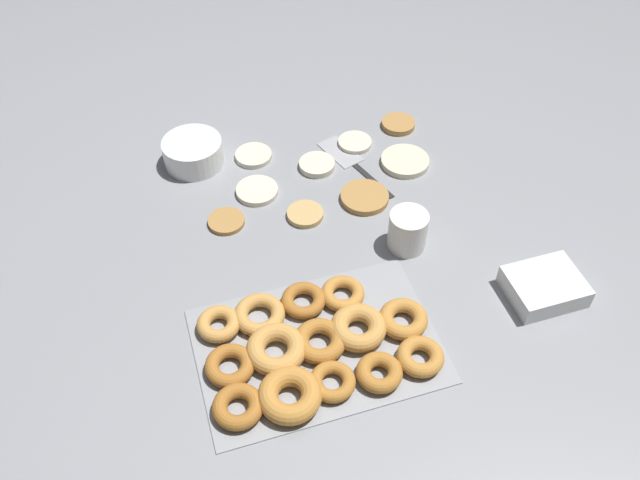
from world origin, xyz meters
name	(u,v)px	position (x,y,z in m)	size (l,w,h in m)	color
ground_plane	(339,213)	(0.00, 0.00, 0.00)	(3.00, 3.00, 0.00)	gray
pancake_0	(317,165)	(0.00, 0.17, 0.01)	(0.09, 0.09, 0.02)	beige
pancake_1	(405,161)	(0.21, 0.11, 0.01)	(0.12, 0.12, 0.02)	beige
pancake_2	(226,221)	(-0.25, 0.05, 0.01)	(0.08, 0.08, 0.01)	#B27F42
pancake_3	(257,191)	(-0.16, 0.12, 0.01)	(0.10, 0.10, 0.01)	beige
pancake_4	(365,197)	(0.07, 0.02, 0.01)	(0.11, 0.11, 0.02)	#B27F42
pancake_5	(305,214)	(-0.08, 0.01, 0.01)	(0.08, 0.08, 0.01)	tan
pancake_6	(355,143)	(0.12, 0.22, 0.01)	(0.08, 0.08, 0.01)	beige
pancake_7	(254,156)	(-0.14, 0.25, 0.01)	(0.09, 0.09, 0.01)	beige
pancake_8	(398,124)	(0.25, 0.26, 0.01)	(0.09, 0.09, 0.02)	#B27F42
donut_tray	(312,347)	(-0.17, -0.34, 0.02)	(0.46, 0.32, 0.04)	#93969B
batter_bowl	(193,152)	(-0.28, 0.27, 0.03)	(0.14, 0.14, 0.06)	white
container_stack	(544,287)	(0.32, -0.35, 0.02)	(0.15, 0.12, 0.05)	white
paper_cup	(408,231)	(0.11, -0.14, 0.04)	(0.08, 0.08, 0.09)	white
spatula	(347,158)	(0.08, 0.17, 0.00)	(0.12, 0.26, 0.01)	black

